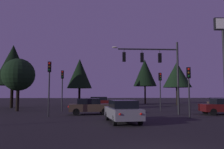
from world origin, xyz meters
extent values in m
plane|color=black|center=(0.00, 24.50, 0.00)|extent=(168.00, 168.00, 0.00)
cylinder|color=#232326|center=(5.76, 14.25, 3.48)|extent=(0.20, 0.20, 6.96)
cylinder|color=#232326|center=(2.88, 14.30, 6.23)|extent=(5.76, 0.25, 0.14)
ellipsoid|color=#F4EACC|center=(-0.30, 14.36, 6.38)|extent=(0.56, 0.28, 0.16)
cylinder|color=#232326|center=(4.03, 14.28, 6.04)|extent=(0.05, 0.05, 0.38)
cube|color=black|center=(4.03, 14.28, 5.40)|extent=(0.30, 0.25, 0.90)
sphere|color=red|center=(4.03, 14.42, 5.68)|extent=(0.18, 0.18, 0.18)
sphere|color=#56380C|center=(4.03, 14.42, 5.40)|extent=(0.18, 0.18, 0.18)
sphere|color=#0C4219|center=(4.03, 14.42, 5.12)|extent=(0.18, 0.18, 0.18)
cylinder|color=#232326|center=(2.30, 14.31, 6.05)|extent=(0.05, 0.05, 0.36)
cube|color=black|center=(2.30, 14.31, 5.42)|extent=(0.30, 0.25, 0.90)
sphere|color=red|center=(2.31, 14.45, 5.70)|extent=(0.18, 0.18, 0.18)
sphere|color=#56380C|center=(2.31, 14.45, 5.42)|extent=(0.18, 0.18, 0.18)
sphere|color=#0C4219|center=(2.31, 14.45, 5.14)|extent=(0.18, 0.18, 0.18)
cylinder|color=#232326|center=(0.58, 14.34, 6.07)|extent=(0.05, 0.05, 0.32)
cube|color=black|center=(0.58, 14.34, 5.46)|extent=(0.30, 0.25, 0.90)
sphere|color=red|center=(0.58, 14.48, 5.74)|extent=(0.18, 0.18, 0.18)
sphere|color=#56380C|center=(0.58, 14.48, 5.46)|extent=(0.18, 0.18, 0.18)
sphere|color=#0C4219|center=(0.58, 14.48, 5.18)|extent=(0.18, 0.18, 0.18)
cylinder|color=#232326|center=(-6.08, 12.89, 1.91)|extent=(0.12, 0.12, 3.83)
cube|color=black|center=(-6.08, 12.89, 4.28)|extent=(0.34, 0.29, 0.90)
sphere|color=red|center=(-6.06, 12.75, 4.56)|extent=(0.18, 0.18, 0.18)
sphere|color=#56380C|center=(-6.06, 12.75, 4.28)|extent=(0.18, 0.18, 0.18)
sphere|color=#0C4219|center=(-6.06, 12.75, 4.00)|extent=(0.18, 0.18, 0.18)
cylinder|color=#232326|center=(5.39, 18.93, 1.75)|extent=(0.12, 0.12, 3.51)
cube|color=black|center=(5.39, 18.93, 3.96)|extent=(0.35, 0.31, 0.90)
sphere|color=red|center=(5.43, 18.80, 4.24)|extent=(0.18, 0.18, 0.18)
sphere|color=#56380C|center=(5.43, 18.80, 3.96)|extent=(0.18, 0.18, 0.18)
sphere|color=#0C4219|center=(5.43, 18.80, 3.68)|extent=(0.18, 0.18, 0.18)
cylinder|color=#232326|center=(-5.74, 18.62, 1.82)|extent=(0.12, 0.12, 3.65)
cube|color=black|center=(-5.74, 18.62, 4.10)|extent=(0.32, 0.27, 0.90)
sphere|color=red|center=(-5.73, 18.48, 4.38)|extent=(0.18, 0.18, 0.18)
sphere|color=#56380C|center=(-5.73, 18.48, 4.10)|extent=(0.18, 0.18, 0.18)
sphere|color=#0C4219|center=(-5.73, 18.48, 3.82)|extent=(0.18, 0.18, 0.18)
cylinder|color=#232326|center=(5.44, 11.01, 1.61)|extent=(0.12, 0.12, 3.22)
cube|color=black|center=(5.44, 11.01, 3.67)|extent=(0.34, 0.29, 0.90)
sphere|color=red|center=(5.41, 10.88, 3.95)|extent=(0.18, 0.18, 0.18)
sphere|color=#56380C|center=(5.41, 10.88, 3.67)|extent=(0.18, 0.18, 0.18)
sphere|color=#0C4219|center=(5.41, 10.88, 3.39)|extent=(0.18, 0.18, 0.18)
cube|color=gray|center=(-0.31, 8.77, 0.66)|extent=(2.25, 4.69, 0.68)
cube|color=black|center=(-0.29, 8.62, 1.26)|extent=(1.80, 2.59, 0.52)
cylinder|color=black|center=(-1.26, 10.18, 0.32)|extent=(0.26, 0.66, 0.64)
cylinder|color=black|center=(0.37, 10.33, 0.32)|extent=(0.26, 0.66, 0.64)
cylinder|color=black|center=(-0.98, 7.20, 0.32)|extent=(0.26, 0.66, 0.64)
cylinder|color=black|center=(0.65, 7.35, 0.32)|extent=(0.26, 0.66, 0.64)
sphere|color=red|center=(-0.73, 6.43, 0.76)|extent=(0.14, 0.14, 0.14)
sphere|color=red|center=(0.55, 6.55, 0.76)|extent=(0.14, 0.14, 0.14)
cube|color=#473828|center=(-2.62, 15.09, 0.66)|extent=(4.13, 2.12, 0.68)
cube|color=black|center=(-2.77, 15.07, 1.26)|extent=(2.28, 1.71, 0.52)
cylinder|color=black|center=(-1.39, 15.98, 0.32)|extent=(0.66, 0.26, 0.64)
cylinder|color=black|center=(-1.24, 14.43, 0.32)|extent=(0.66, 0.26, 0.64)
cylinder|color=black|center=(-4.00, 15.74, 0.32)|extent=(0.66, 0.26, 0.64)
cylinder|color=black|center=(-3.86, 14.19, 0.32)|extent=(0.66, 0.26, 0.64)
sphere|color=red|center=(-4.67, 15.51, 0.76)|extent=(0.14, 0.14, 0.14)
sphere|color=red|center=(-4.56, 14.29, 0.76)|extent=(0.14, 0.14, 0.14)
cube|color=#4C0F0F|center=(9.90, 13.87, 0.66)|extent=(4.06, 1.87, 0.68)
cube|color=black|center=(10.05, 13.86, 1.26)|extent=(2.21, 1.57, 0.52)
cylinder|color=black|center=(8.56, 13.14, 0.32)|extent=(0.65, 0.22, 0.64)
cylinder|color=black|center=(8.60, 14.68, 0.32)|extent=(0.65, 0.22, 0.64)
cube|color=#473828|center=(12.45, 19.07, 0.66)|extent=(2.76, 4.55, 0.68)
cube|color=black|center=(12.49, 19.22, 1.26)|extent=(2.03, 2.60, 0.52)
cylinder|color=black|center=(11.35, 17.91, 0.32)|extent=(0.35, 0.67, 0.64)
cylinder|color=black|center=(13.55, 20.24, 0.32)|extent=(0.35, 0.67, 0.64)
cylinder|color=black|center=(12.06, 20.63, 0.32)|extent=(0.35, 0.67, 0.64)
sphere|color=red|center=(13.58, 20.99, 0.76)|extent=(0.14, 0.14, 0.14)
sphere|color=red|center=(12.40, 21.30, 0.76)|extent=(0.14, 0.14, 0.14)
cube|color=#4C0F0F|center=(-1.35, 28.21, 0.66)|extent=(4.63, 1.90, 0.68)
cube|color=black|center=(-1.50, 28.20, 1.26)|extent=(2.52, 1.60, 0.52)
cylinder|color=black|center=(0.15, 29.04, 0.32)|extent=(0.64, 0.21, 0.64)
cylinder|color=black|center=(0.18, 27.44, 0.32)|extent=(0.64, 0.21, 0.64)
cylinder|color=black|center=(-2.89, 28.97, 0.32)|extent=(0.64, 0.21, 0.64)
cylinder|color=black|center=(-2.85, 27.37, 0.32)|extent=(0.64, 0.21, 0.64)
sphere|color=red|center=(-3.67, 28.78, 0.76)|extent=(0.14, 0.14, 0.14)
sphere|color=red|center=(-3.65, 27.52, 0.76)|extent=(0.14, 0.14, 0.14)
cube|color=black|center=(8.10, 10.29, 7.60)|extent=(1.41, 0.32, 1.00)
cube|color=white|center=(8.09, 10.16, 7.60)|extent=(1.23, 0.08, 0.84)
cylinder|color=black|center=(-10.92, 19.97, 1.43)|extent=(0.37, 0.37, 2.87)
sphere|color=black|center=(-10.92, 19.97, 4.17)|extent=(3.72, 3.72, 3.72)
cylinder|color=black|center=(7.97, 38.20, 1.76)|extent=(0.32, 0.32, 3.52)
cone|color=black|center=(7.97, 38.20, 6.22)|extent=(4.63, 4.63, 5.39)
cylinder|color=black|center=(12.47, 32.50, 1.56)|extent=(0.48, 0.48, 3.12)
cone|color=black|center=(12.47, 32.50, 5.38)|extent=(4.99, 4.99, 4.52)
cylinder|color=black|center=(-4.68, 32.15, 1.46)|extent=(0.38, 0.38, 2.93)
cone|color=black|center=(-4.68, 32.15, 5.43)|extent=(4.21, 4.21, 5.00)
cylinder|color=black|center=(-13.84, 26.59, 1.59)|extent=(0.42, 0.42, 3.19)
cone|color=black|center=(-13.84, 26.59, 6.09)|extent=(5.17, 5.17, 5.81)
camera|label=1|loc=(-2.29, -7.11, 1.94)|focal=36.88mm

